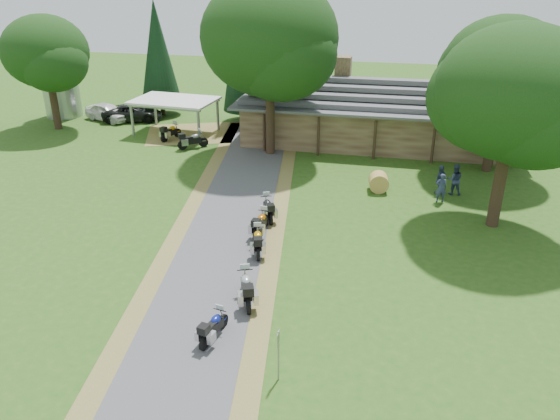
% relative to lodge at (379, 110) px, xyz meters
% --- Properties ---
extents(ground, '(120.00, 120.00, 0.00)m').
position_rel_lodge_xyz_m(ground, '(-6.00, -24.00, -2.45)').
color(ground, '#285217').
rests_on(ground, ground).
extents(driveway, '(51.95, 51.95, 0.00)m').
position_rel_lodge_xyz_m(driveway, '(-6.50, -20.00, -2.45)').
color(driveway, '#49494B').
rests_on(driveway, ground).
extents(lodge, '(21.40, 9.40, 4.90)m').
position_rel_lodge_xyz_m(lodge, '(0.00, 0.00, 0.00)').
color(lodge, brown).
rests_on(lodge, ground).
extents(silo, '(3.48, 3.48, 6.36)m').
position_rel_lodge_xyz_m(silo, '(-28.12, 1.47, 0.73)').
color(silo, gray).
rests_on(silo, ground).
extents(carport, '(6.82, 4.88, 2.80)m').
position_rel_lodge_xyz_m(carport, '(-16.13, -1.45, -1.05)').
color(carport, silver).
rests_on(carport, ground).
extents(car_white_sedan, '(4.28, 6.20, 1.91)m').
position_rel_lodge_xyz_m(car_white_sedan, '(-23.47, 0.89, -1.50)').
color(car_white_sedan, silver).
rests_on(car_white_sedan, ground).
extents(car_dark_suv, '(3.90, 6.01, 2.13)m').
position_rel_lodge_xyz_m(car_dark_suv, '(-21.34, 1.27, -1.39)').
color(car_dark_suv, black).
rests_on(car_dark_suv, ground).
extents(motorcycle_row_a, '(0.91, 1.82, 1.19)m').
position_rel_lodge_xyz_m(motorcycle_row_a, '(-4.69, -26.21, -1.86)').
color(motorcycle_row_a, navy).
rests_on(motorcycle_row_a, ground).
extents(motorcycle_row_b, '(1.38, 2.21, 1.44)m').
position_rel_lodge_xyz_m(motorcycle_row_b, '(-4.13, -23.58, -1.73)').
color(motorcycle_row_b, '#979A9D').
rests_on(motorcycle_row_b, ground).
extents(motorcycle_row_c, '(1.12, 2.06, 1.34)m').
position_rel_lodge_xyz_m(motorcycle_row_c, '(-4.71, -19.42, -1.78)').
color(motorcycle_row_c, '#C38C07').
rests_on(motorcycle_row_c, ground).
extents(motorcycle_row_d, '(0.76, 2.00, 1.34)m').
position_rel_lodge_xyz_m(motorcycle_row_d, '(-5.04, -17.50, -1.78)').
color(motorcycle_row_d, '#B75A04').
rests_on(motorcycle_row_d, ground).
extents(motorcycle_row_e, '(1.37, 2.05, 1.34)m').
position_rel_lodge_xyz_m(motorcycle_row_e, '(-5.11, -15.60, -1.78)').
color(motorcycle_row_e, black).
rests_on(motorcycle_row_e, ground).
extents(motorcycle_carport_a, '(1.27, 2.10, 1.37)m').
position_rel_lodge_xyz_m(motorcycle_carport_a, '(-15.91, -3.18, -1.77)').
color(motorcycle_carport_a, '#ECAA11').
rests_on(motorcycle_carport_a, ground).
extents(motorcycle_carport_b, '(2.06, 1.82, 1.43)m').
position_rel_lodge_xyz_m(motorcycle_carport_b, '(-13.43, -4.90, -1.74)').
color(motorcycle_carport_b, gray).
rests_on(motorcycle_carport_b, ground).
extents(person_a, '(0.68, 0.55, 2.09)m').
position_rel_lodge_xyz_m(person_a, '(4.23, -11.31, -1.40)').
color(person_a, navy).
rests_on(person_a, ground).
extents(person_b, '(0.67, 0.51, 2.25)m').
position_rel_lodge_xyz_m(person_b, '(5.09, -9.92, -1.32)').
color(person_b, navy).
rests_on(person_b, ground).
extents(person_c, '(0.67, 0.73, 2.10)m').
position_rel_lodge_xyz_m(person_c, '(4.27, -9.91, -1.40)').
color(person_c, navy).
rests_on(person_c, ground).
extents(hay_bale, '(1.29, 1.21, 1.18)m').
position_rel_lodge_xyz_m(hay_bale, '(0.63, -10.37, -1.86)').
color(hay_bale, '#AA853E').
rests_on(hay_bale, ground).
extents(sign_post, '(0.36, 0.06, 2.01)m').
position_rel_lodge_xyz_m(sign_post, '(-1.85, -27.87, -1.45)').
color(sign_post, gray).
rests_on(sign_post, ground).
extents(oak_lodge_left, '(9.36, 9.36, 13.30)m').
position_rel_lodge_xyz_m(oak_lodge_left, '(-7.47, -4.85, 4.20)').
color(oak_lodge_left, black).
rests_on(oak_lodge_left, ground).
extents(oak_lodge_right, '(7.53, 7.53, 11.02)m').
position_rel_lodge_xyz_m(oak_lodge_right, '(7.59, -5.25, 3.06)').
color(oak_lodge_right, black).
rests_on(oak_lodge_right, ground).
extents(oak_driveway, '(7.81, 7.81, 11.52)m').
position_rel_lodge_xyz_m(oak_driveway, '(6.85, -13.86, 3.31)').
color(oak_driveway, black).
rests_on(oak_driveway, ground).
extents(oak_silo, '(6.75, 6.75, 10.19)m').
position_rel_lodge_xyz_m(oak_silo, '(-26.37, -2.33, 2.64)').
color(oak_silo, black).
rests_on(oak_silo, ground).
extents(cedar_near, '(4.16, 4.16, 13.94)m').
position_rel_lodge_xyz_m(cedar_near, '(-11.37, 3.19, 4.52)').
color(cedar_near, black).
rests_on(cedar_near, ground).
extents(cedar_far, '(3.66, 3.66, 10.02)m').
position_rel_lodge_xyz_m(cedar_far, '(-19.59, 3.82, 2.56)').
color(cedar_far, black).
rests_on(cedar_far, ground).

